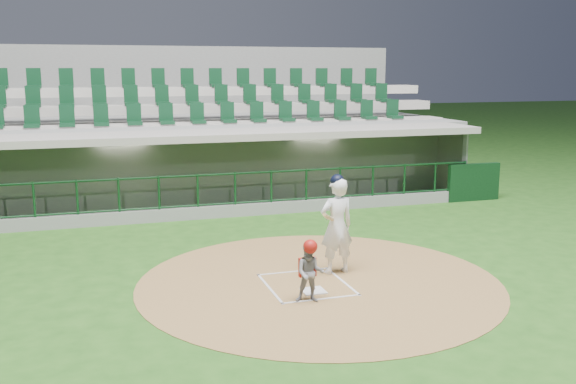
{
  "coord_description": "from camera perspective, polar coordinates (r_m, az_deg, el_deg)",
  "views": [
    {
      "loc": [
        -3.93,
        -11.62,
        4.16
      ],
      "look_at": [
        0.53,
        2.6,
        1.3
      ],
      "focal_mm": 40.0,
      "sensor_mm": 36.0,
      "label": 1
    }
  ],
  "objects": [
    {
      "name": "dugout_structure",
      "position": [
        20.1,
        -5.79,
        1.64
      ],
      "size": [
        16.4,
        3.7,
        3.0
      ],
      "color": "slate",
      "rests_on": "ground"
    },
    {
      "name": "home_plate",
      "position": [
        12.32,
        2.27,
        -8.77
      ],
      "size": [
        0.43,
        0.43,
        0.02
      ],
      "primitive_type": "cube",
      "color": "silver",
      "rests_on": "dirt_circle"
    },
    {
      "name": "ground",
      "position": [
        12.95,
        1.22,
        -7.87
      ],
      "size": [
        120.0,
        120.0,
        0.0
      ],
      "primitive_type": "plane",
      "color": "#204C15",
      "rests_on": "ground"
    },
    {
      "name": "seating_deck",
      "position": [
        23.03,
        -7.47,
        3.95
      ],
      "size": [
        17.0,
        6.72,
        5.15
      ],
      "color": "gray",
      "rests_on": "ground"
    },
    {
      "name": "batter_box_chalk",
      "position": [
        12.68,
        1.65,
        -8.21
      ],
      "size": [
        1.55,
        1.8,
        0.01
      ],
      "color": "silver",
      "rests_on": "ground"
    },
    {
      "name": "catcher",
      "position": [
        11.62,
        1.97,
        -7.03
      ],
      "size": [
        0.63,
        0.56,
        1.16
      ],
      "color": "gray",
      "rests_on": "dirt_circle"
    },
    {
      "name": "dirt_circle",
      "position": [
        12.87,
        2.78,
        -7.98
      ],
      "size": [
        7.2,
        7.2,
        0.01
      ],
      "primitive_type": "cylinder",
      "color": "brown",
      "rests_on": "ground"
    },
    {
      "name": "batter",
      "position": [
        13.15,
        4.34,
        -2.9
      ],
      "size": [
        0.92,
        0.92,
        2.07
      ],
      "color": "white",
      "rests_on": "dirt_circle"
    }
  ]
}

